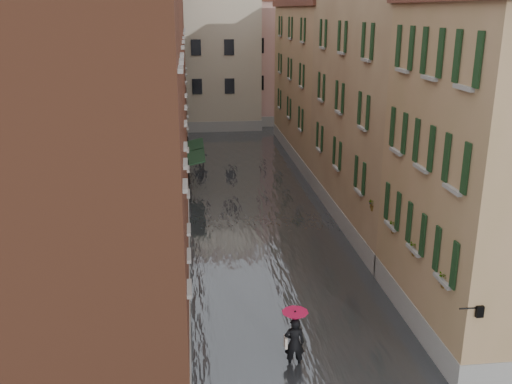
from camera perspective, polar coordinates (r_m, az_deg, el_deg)
ground at (r=23.04m, az=3.60°, el=-11.55°), size 120.00×120.00×0.00m
floodwater at (r=34.80m, az=-0.14°, el=-0.94°), size 10.00×60.00×0.20m
building_left_near at (r=18.66m, az=-16.53°, el=2.21°), size 6.00×8.00×13.00m
building_left_mid at (r=29.36m, az=-13.06°, el=7.48°), size 6.00×14.00×12.50m
building_left_far at (r=44.07m, az=-11.11°, el=11.91°), size 6.00×16.00×14.00m
building_right_near at (r=21.45m, az=23.64°, el=1.34°), size 6.00×8.00×11.50m
building_right_mid at (r=31.04m, az=13.81°, el=8.44°), size 6.00×14.00×13.00m
building_right_far at (r=45.37m, az=7.21°, el=10.66°), size 6.00×16.00×11.50m
building_end_cream at (r=57.94m, az=-6.05°, el=12.97°), size 12.00×9.00×13.00m
building_end_pink at (r=60.76m, az=2.67°, el=12.80°), size 10.00×9.00×12.00m
awning_near at (r=35.63m, az=-6.05°, el=3.39°), size 1.09×3.35×2.80m
awning_far at (r=38.93m, az=-6.13°, el=4.62°), size 1.09×3.07×2.80m
wall_lantern at (r=17.95m, az=21.34°, el=-10.99°), size 0.71×0.22×0.35m
window_planters at (r=21.96m, az=14.79°, el=-3.54°), size 0.59×8.09×0.84m
pedestrian_main at (r=19.09m, az=3.87°, el=-14.14°), size 0.86×0.86×2.06m
pedestrian_far at (r=42.99m, az=-5.40°, el=3.60°), size 0.77×0.60×1.59m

